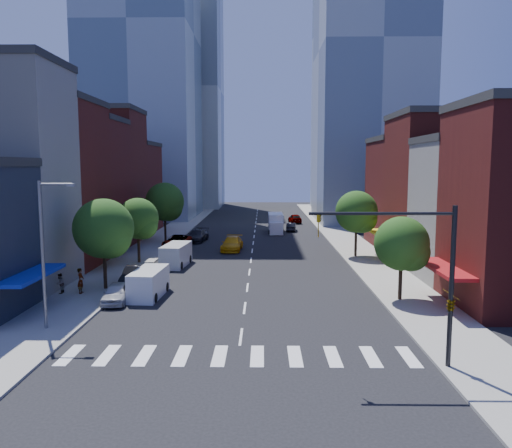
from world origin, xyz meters
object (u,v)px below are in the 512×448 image
at_px(parked_car_third, 177,242).
at_px(taxi, 232,244).
at_px(parked_car_front, 117,293).
at_px(parked_car_rear, 197,236).
at_px(traffic_car_far, 295,218).
at_px(cargo_van_far, 176,255).
at_px(traffic_car_oncoming, 291,227).
at_px(pedestrian_near, 81,281).
at_px(box_truck, 276,224).
at_px(parked_car_second, 135,276).
at_px(pedestrian_far, 60,283).
at_px(cargo_van_near, 148,283).

relative_size(parked_car_third, taxi, 1.02).
bearing_deg(parked_car_front, taxi, 68.25).
height_order(parked_car_rear, traffic_car_far, traffic_car_far).
distance_m(cargo_van_far, traffic_car_oncoming, 30.24).
bearing_deg(traffic_car_oncoming, pedestrian_near, 70.52).
bearing_deg(box_truck, parked_car_front, -108.37).
xyz_separation_m(parked_car_second, pedestrian_far, (-5.00, -3.37, 0.14)).
xyz_separation_m(cargo_van_near, pedestrian_far, (-6.99, 0.40, -0.12)).
distance_m(parked_car_third, pedestrian_far, 23.21).
distance_m(parked_car_rear, traffic_car_oncoming, 17.03).
xyz_separation_m(parked_car_rear, traffic_car_far, (14.40, 21.92, 0.00)).
height_order(parked_car_front, parked_car_second, parked_car_second).
bearing_deg(pedestrian_far, traffic_car_oncoming, 151.22).
distance_m(cargo_van_far, traffic_car_far, 40.93).
xyz_separation_m(parked_car_third, pedestrian_near, (-3.63, -22.51, 0.35)).
height_order(taxi, pedestrian_near, pedestrian_near).
height_order(parked_car_second, parked_car_rear, parked_car_second).
distance_m(parked_car_third, traffic_car_far, 31.73).
distance_m(box_truck, pedestrian_far, 41.05).
distance_m(cargo_van_far, pedestrian_near, 12.70).
distance_m(traffic_car_oncoming, traffic_car_far, 11.16).
relative_size(cargo_van_far, box_truck, 0.76).
relative_size(parked_car_second, cargo_van_far, 0.91).
height_order(box_truck, pedestrian_far, box_truck).
distance_m(parked_car_rear, pedestrian_far, 28.85).
bearing_deg(parked_car_rear, parked_car_second, -87.59).
bearing_deg(taxi, box_truck, 74.29).
xyz_separation_m(parked_car_front, traffic_car_far, (16.40, 51.87, 0.08)).
relative_size(cargo_van_near, pedestrian_far, 3.24).
height_order(parked_car_front, cargo_van_near, cargo_van_near).
xyz_separation_m(cargo_van_far, traffic_car_oncoming, (13.15, 27.22, -0.46)).
relative_size(cargo_van_near, traffic_car_far, 1.09).
relative_size(parked_car_second, parked_car_third, 0.86).
distance_m(taxi, pedestrian_far, 24.13).
bearing_deg(pedestrian_far, box_truck, 153.10).
bearing_deg(parked_car_front, box_truck, 67.50).
bearing_deg(pedestrian_far, pedestrian_near, 92.53).
relative_size(parked_car_third, pedestrian_far, 3.57).
distance_m(taxi, pedestrian_near, 23.28).
bearing_deg(taxi, pedestrian_near, -113.49).
bearing_deg(cargo_van_near, cargo_van_far, 93.33).
relative_size(parked_car_front, cargo_van_far, 0.79).
bearing_deg(pedestrian_far, traffic_car_far, 155.42).
height_order(traffic_car_far, pedestrian_far, pedestrian_far).
xyz_separation_m(cargo_van_near, box_truck, (10.70, 37.44, 0.29)).
height_order(parked_car_rear, pedestrian_far, pedestrian_far).
bearing_deg(traffic_car_far, pedestrian_near, 61.72).
bearing_deg(pedestrian_near, parked_car_front, -125.56).
xyz_separation_m(parked_car_third, box_truck, (12.47, 14.42, 0.56)).
distance_m(cargo_van_near, box_truck, 38.94).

